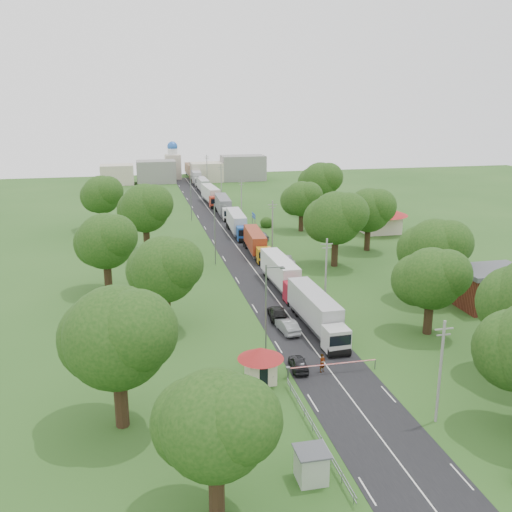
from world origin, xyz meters
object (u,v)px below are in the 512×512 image
object	(u,v)px
guard_booth	(261,360)
car_lane_mid	(287,326)
info_sign	(254,219)
pedestrian_near	(322,363)
boom_barrier	(319,366)
truck_0	(317,312)
car_lane_front	(298,363)

from	to	relation	value
guard_booth	car_lane_mid	distance (m)	12.25
guard_booth	info_sign	world-z (taller)	info_sign
info_sign	pedestrian_near	bearing A→B (deg)	-95.81
car_lane_mid	pedestrian_near	bearing A→B (deg)	87.95
boom_barrier	pedestrian_near	size ratio (longest dim) A/B	4.91
guard_booth	car_lane_mid	bearing A→B (deg)	62.42
boom_barrier	pedestrian_near	xyz separation A→B (m)	(0.50, 0.50, 0.05)
guard_booth	truck_0	distance (m)	14.12
boom_barrier	pedestrian_near	distance (m)	0.71
guard_booth	truck_0	xyz separation A→B (m)	(9.13, 10.77, 0.06)
guard_booth	info_sign	bearing A→B (deg)	78.32
boom_barrier	truck_0	distance (m)	11.34
guard_booth	info_sign	distance (m)	61.27
info_sign	truck_0	xyz separation A→B (m)	(-3.27, -49.23, -0.77)
car_lane_mid	pedestrian_near	world-z (taller)	pedestrian_near
pedestrian_near	truck_0	bearing A→B (deg)	48.48
truck_0	car_lane_front	xyz separation A→B (m)	(-4.93, -9.27, -1.56)
boom_barrier	guard_booth	bearing A→B (deg)	-179.99
guard_booth	info_sign	size ratio (longest dim) A/B	1.07
car_lane_mid	car_lane_front	bearing A→B (deg)	75.24
car_lane_mid	info_sign	bearing A→B (deg)	-103.82
guard_booth	car_lane_front	xyz separation A→B (m)	(4.20, 1.50, -1.50)
guard_booth	truck_0	bearing A→B (deg)	49.72
guard_booth	info_sign	xyz separation A→B (m)	(12.40, 60.00, 0.84)
car_lane_front	car_lane_mid	world-z (taller)	car_lane_mid
boom_barrier	truck_0	size ratio (longest dim) A/B	0.61
car_lane_front	car_lane_mid	distance (m)	9.39
car_lane_mid	truck_0	bearing A→B (deg)	173.82
info_sign	car_lane_front	distance (m)	59.12
guard_booth	car_lane_front	distance (m)	4.70
car_lane_front	pedestrian_near	bearing A→B (deg)	159.83
boom_barrier	car_lane_mid	size ratio (longest dim) A/B	2.00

